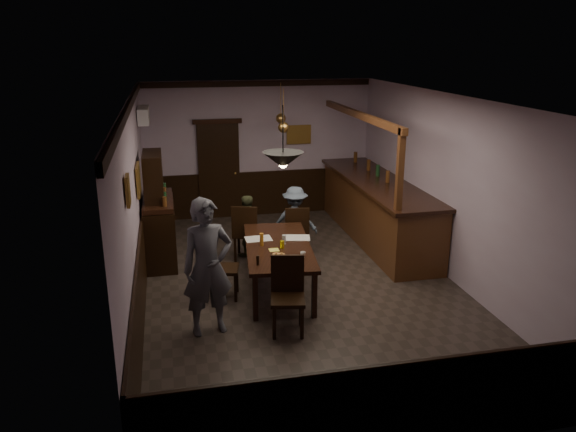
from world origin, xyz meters
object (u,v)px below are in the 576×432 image
object	(u,v)px
person_standing	(208,267)
bar_counter	(375,207)
pendant_brass_far	(281,118)
chair_near	(288,291)
soda_can	(282,244)
chair_far_left	(246,230)
person_seated_right	(295,220)
coffee_cup	(303,254)
pendant_brass_mid	(283,128)
pendant_iron	(283,160)
sideboard	(159,219)
chair_far_right	(297,230)
dining_table	(278,249)
chair_side	(219,264)
person_seated_left	(246,226)

from	to	relation	value
person_standing	bar_counter	size ratio (longest dim) A/B	0.42
bar_counter	pendant_brass_far	world-z (taller)	pendant_brass_far
chair_near	soda_can	size ratio (longest dim) A/B	8.74
chair_far_left	person_seated_right	xyz separation A→B (m)	(0.94, 0.18, 0.06)
coffee_cup	soda_can	bearing A→B (deg)	122.72
chair_near	pendant_brass_mid	bearing A→B (deg)	90.32
person_standing	coffee_cup	size ratio (longest dim) A/B	23.55
soda_can	pendant_iron	xyz separation A→B (m)	(-0.12, -0.65, 1.46)
sideboard	pendant_brass_mid	distance (m)	2.77
chair_far_right	chair_near	xyz separation A→B (m)	(-0.72, -2.52, 0.03)
chair_far_right	coffee_cup	distance (m)	1.85
chair_far_right	chair_near	bearing A→B (deg)	82.15
person_standing	chair_far_left	bearing A→B (deg)	59.52
chair_near	sideboard	bearing A→B (deg)	131.05
person_seated_right	pendant_brass_far	bearing A→B (deg)	-68.25
chair_far_left	person_seated_right	distance (m)	0.96
dining_table	sideboard	xyz separation A→B (m)	(-1.83, 1.66, 0.10)
bar_counter	pendant_iron	distance (m)	4.08
chair_far_left	sideboard	bearing A→B (deg)	4.83
pendant_iron	chair_side	bearing A→B (deg)	140.74
sideboard	chair_far_right	bearing A→B (deg)	-10.47
person_seated_left	pendant_iron	world-z (taller)	pendant_iron
person_seated_left	bar_counter	bearing A→B (deg)	-179.70
person_seated_right	pendant_brass_mid	world-z (taller)	pendant_brass_mid
person_seated_left	chair_side	bearing A→B (deg)	59.30
dining_table	bar_counter	xyz separation A→B (m)	(2.37, 2.03, -0.05)
person_standing	person_seated_left	size ratio (longest dim) A/B	1.65
pendant_brass_far	chair_side	bearing A→B (deg)	-117.19
coffee_cup	soda_can	size ratio (longest dim) A/B	0.67
dining_table	chair_far_left	distance (m)	1.35
person_seated_right	pendant_brass_mid	size ratio (longest dim) A/B	1.58
person_seated_right	pendant_brass_far	distance (m)	2.29
bar_counter	pendant_iron	world-z (taller)	pendant_iron
pendant_iron	pendant_brass_mid	size ratio (longest dim) A/B	1.04
chair_far_right	chair_side	distance (m)	2.01
chair_side	person_standing	xyz separation A→B (m)	(-0.23, -1.04, 0.40)
bar_counter	pendant_brass_far	size ratio (longest dim) A/B	5.57
chair_far_left	chair_side	bearing A→B (deg)	84.11
chair_side	coffee_cup	distance (m)	1.32
soda_can	sideboard	world-z (taller)	sideboard
dining_table	coffee_cup	bearing A→B (deg)	-66.94
person_seated_right	sideboard	xyz separation A→B (m)	(-2.45, 0.17, 0.15)
chair_far_right	person_seated_left	xyz separation A→B (m)	(-0.86, 0.38, 0.03)
sideboard	person_seated_right	bearing A→B (deg)	-3.89
sideboard	person_standing	bearing A→B (deg)	-76.82
chair_far_left	chair_far_right	bearing A→B (deg)	-168.05
chair_near	person_seated_left	distance (m)	2.90
chair_near	chair_side	size ratio (longest dim) A/B	1.05
person_standing	bar_counter	world-z (taller)	bar_counter
chair_far_left	chair_near	bearing A→B (deg)	112.21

